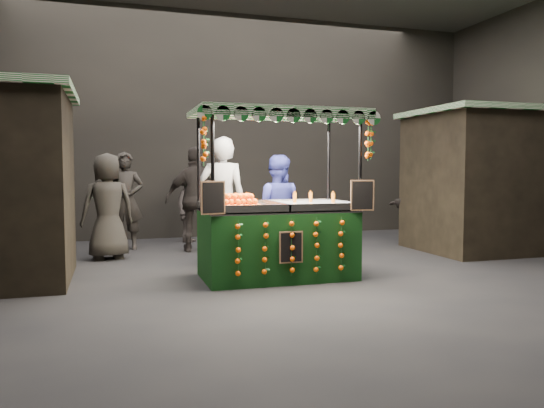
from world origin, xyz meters
name	(u,v)px	position (x,y,z in m)	size (l,w,h in m)	color
ground	(300,280)	(0.00, 0.00, 0.00)	(12.00, 12.00, 0.00)	black
market_hall	(301,28)	(0.00, 0.00, 3.38)	(12.10, 10.10, 5.05)	black
neighbour_stall_right	(494,180)	(4.40, 1.50, 1.31)	(3.00, 2.20, 2.60)	black
juice_stall	(278,227)	(-0.26, 0.19, 0.72)	(2.38, 1.40, 2.31)	black
vendor_grey	(222,202)	(-0.81, 1.30, 1.01)	(0.83, 0.65, 2.01)	slate
vendor_blue	(277,209)	(0.08, 1.34, 0.87)	(1.04, 0.95, 1.74)	navy
shopper_0	(125,201)	(-2.20, 3.60, 0.92)	(0.73, 0.54, 1.84)	black
shopper_1	(445,199)	(4.34, 2.91, 0.88)	(1.06, 0.99, 1.76)	#2D2825
shopper_2	(197,199)	(-0.96, 2.92, 0.96)	(1.17, 0.56, 1.93)	black
shopper_3	(190,205)	(-0.90, 4.23, 0.77)	(0.99, 1.15, 1.54)	black
shopper_4	(108,206)	(-2.52, 2.50, 0.89)	(0.97, 0.74, 1.78)	#2C2924
shopper_5	(424,208)	(3.36, 2.19, 0.76)	(1.34, 1.28, 1.52)	#282220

